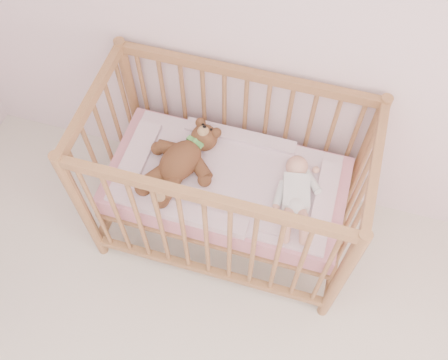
% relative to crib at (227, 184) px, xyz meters
% --- Properties ---
extents(wall_back, '(4.00, 0.02, 2.70)m').
position_rel_crib_xyz_m(wall_back, '(0.30, 0.40, 0.85)').
color(wall_back, white).
rests_on(wall_back, floor).
extents(crib, '(1.36, 0.76, 1.00)m').
position_rel_crib_xyz_m(crib, '(0.00, 0.00, 0.00)').
color(crib, '#B5804C').
rests_on(crib, floor).
extents(mattress, '(1.22, 0.62, 0.13)m').
position_rel_crib_xyz_m(mattress, '(0.00, 0.00, -0.01)').
color(mattress, pink).
rests_on(mattress, crib).
extents(blanket, '(1.10, 0.58, 0.06)m').
position_rel_crib_xyz_m(blanket, '(0.00, 0.00, 0.06)').
color(blanket, pink).
rests_on(blanket, mattress).
extents(baby, '(0.33, 0.53, 0.12)m').
position_rel_crib_xyz_m(baby, '(0.36, -0.02, 0.14)').
color(baby, white).
rests_on(baby, blanket).
extents(teddy_bear, '(0.57, 0.66, 0.15)m').
position_rel_crib_xyz_m(teddy_bear, '(-0.24, -0.02, 0.15)').
color(teddy_bear, brown).
rests_on(teddy_bear, blanket).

